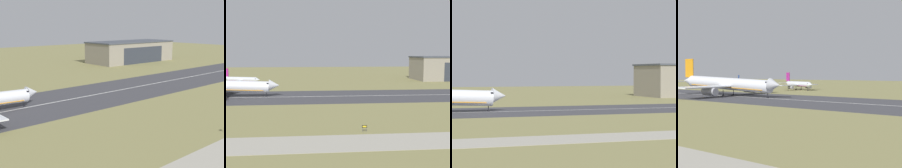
{
  "view_description": "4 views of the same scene",
  "coord_description": "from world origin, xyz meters",
  "views": [
    {
      "loc": [
        -85.41,
        -9.55,
        30.94
      ],
      "look_at": [
        -8.19,
        78.67,
        8.12
      ],
      "focal_mm": 50.0,
      "sensor_mm": 36.0,
      "label": 1
    },
    {
      "loc": [
        -18.07,
        -39.56,
        19.1
      ],
      "look_at": [
        -6.02,
        75.33,
        7.56
      ],
      "focal_mm": 50.0,
      "sensor_mm": 36.0,
      "label": 2
    },
    {
      "loc": [
        -65.73,
        -68.08,
        12.39
      ],
      "look_at": [
        -18.54,
        72.59,
        9.17
      ],
      "focal_mm": 85.0,
      "sensor_mm": 36.0,
      "label": 3
    },
    {
      "loc": [
        39.06,
        6.87,
        9.35
      ],
      "look_at": [
        -4.25,
        68.89,
        6.72
      ],
      "focal_mm": 50.0,
      "sensor_mm": 36.0,
      "label": 4
    }
  ],
  "objects": [
    {
      "name": "ground_plane",
      "position": [
        0.0,
        48.14,
        0.0
      ],
      "size": [
        679.22,
        679.22,
        0.0
      ],
      "primitive_type": "plane",
      "color": "olive"
    },
    {
      "name": "runway_strip",
      "position": [
        0.0,
        96.27,
        0.03
      ],
      "size": [
        439.22,
        41.36,
        0.06
      ],
      "primitive_type": "cube",
      "color": "#3D3D42",
      "rests_on": "ground_plane"
    },
    {
      "name": "runway_centreline",
      "position": [
        0.0,
        96.27,
        0.07
      ],
      "size": [
        395.3,
        0.7,
        0.01
      ],
      "primitive_type": "cube",
      "color": "silver",
      "rests_on": "runway_strip"
    },
    {
      "name": "taxiway_road",
      "position": [
        0.0,
        24.76,
        0.03
      ],
      "size": [
        329.42,
        12.63,
        0.05
      ],
      "primitive_type": "cube",
      "color": "#A8A393",
      "rests_on": "ground_plane"
    },
    {
      "name": "airplane_parked_west",
      "position": [
        -56.43,
        151.75,
        3.18
      ],
      "size": [
        25.4,
        24.37,
        9.75
      ],
      "color": "silver",
      "rests_on": "ground_plane"
    },
    {
      "name": "runway_sign",
      "position": [
        -3.92,
        33.6,
        1.17
      ],
      "size": [
        1.22,
        0.13,
        1.62
      ],
      "color": "#4C4C51",
      "rests_on": "ground_plane"
    }
  ]
}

